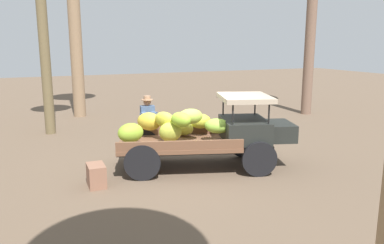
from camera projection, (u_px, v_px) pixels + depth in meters
ground_plane at (190, 164)px, 10.28m from camera, size 60.00×60.00×0.00m
truck at (210, 133)px, 9.88m from camera, size 4.66×2.79×1.87m
farmer at (148, 121)px, 11.18m from camera, size 0.52×0.48×1.68m
wooden_crate at (96, 175)px, 8.66m from camera, size 0.38×0.59×0.51m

